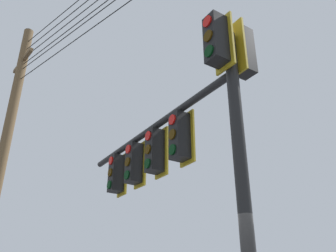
{
  "coord_description": "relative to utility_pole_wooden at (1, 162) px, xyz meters",
  "views": [
    {
      "loc": [
        -2.67,
        -3.55,
        1.5
      ],
      "look_at": [
        0.42,
        2.08,
        4.55
      ],
      "focal_mm": 38.54,
      "sensor_mm": 36.0,
      "label": 1
    }
  ],
  "objects": [
    {
      "name": "signal_mast_assembly",
      "position": [
        2.59,
        -6.33,
        -1.09
      ],
      "size": [
        1.0,
        5.46,
        5.81
      ],
      "color": "black",
      "rests_on": "ground"
    },
    {
      "name": "utility_pole_wooden",
      "position": [
        0.0,
        0.0,
        0.0
      ],
      "size": [
        0.42,
        1.72,
        10.32
      ],
      "color": "brown",
      "rests_on": "ground"
    }
  ]
}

